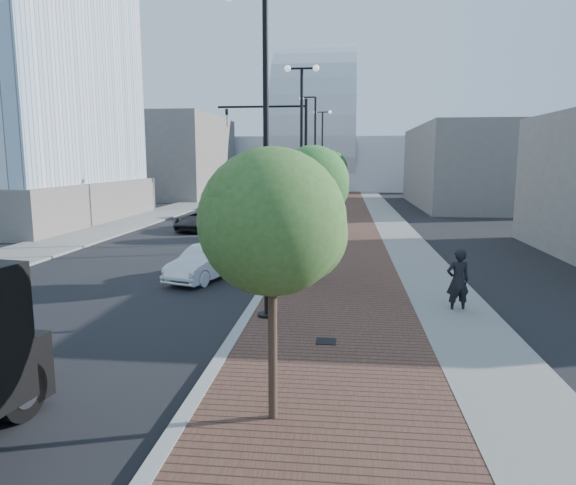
# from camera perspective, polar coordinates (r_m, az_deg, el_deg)

# --- Properties ---
(sidewalk) EXTENTS (7.00, 140.00, 0.12)m
(sidewalk) POSITION_cam_1_polar(r_m,az_deg,el_deg) (44.85, 7.07, 3.11)
(sidewalk) COLOR #4C2D23
(sidewalk) RESTS_ON ground
(concrete_strip) EXTENTS (2.40, 140.00, 0.13)m
(concrete_strip) POSITION_cam_1_polar(r_m,az_deg,el_deg) (44.97, 10.52, 3.05)
(concrete_strip) COLOR slate
(concrete_strip) RESTS_ON ground
(curb) EXTENTS (0.30, 140.00, 0.14)m
(curb) POSITION_cam_1_polar(r_m,az_deg,el_deg) (44.93, 2.60, 3.19)
(curb) COLOR gray
(curb) RESTS_ON ground
(west_sidewalk) EXTENTS (4.00, 140.00, 0.12)m
(west_sidewalk) POSITION_cam_1_polar(r_m,az_deg,el_deg) (47.54, -13.26, 3.27)
(west_sidewalk) COLOR slate
(west_sidewalk) RESTS_ON ground
(white_sedan) EXTENTS (2.56, 4.27, 1.33)m
(white_sedan) POSITION_cam_1_polar(r_m,az_deg,el_deg) (20.69, -8.96, -2.19)
(white_sedan) COLOR silver
(white_sedan) RESTS_ON ground
(dark_car_mid) EXTENTS (3.23, 5.53, 1.44)m
(dark_car_mid) POSITION_cam_1_polar(r_m,az_deg,el_deg) (35.26, -9.30, 2.53)
(dark_car_mid) COLOR black
(dark_car_mid) RESTS_ON ground
(dark_car_far) EXTENTS (3.09, 5.35, 1.46)m
(dark_car_far) POSITION_cam_1_polar(r_m,az_deg,el_deg) (46.70, -3.25, 4.22)
(dark_car_far) COLOR black
(dark_car_far) RESTS_ON ground
(pedestrian) EXTENTS (0.83, 0.64, 2.01)m
(pedestrian) POSITION_cam_1_polar(r_m,az_deg,el_deg) (16.72, 18.12, -4.04)
(pedestrian) COLOR black
(pedestrian) RESTS_ON ground
(streetlight_1) EXTENTS (1.44, 0.56, 9.21)m
(streetlight_1) POSITION_cam_1_polar(r_m,az_deg,el_deg) (14.79, -2.84, 7.80)
(streetlight_1) COLOR black
(streetlight_1) RESTS_ON ground
(streetlight_2) EXTENTS (1.72, 0.56, 9.28)m
(streetlight_2) POSITION_cam_1_polar(r_m,az_deg,el_deg) (26.70, 1.49, 9.40)
(streetlight_2) COLOR black
(streetlight_2) RESTS_ON ground
(streetlight_3) EXTENTS (1.44, 0.56, 9.21)m
(streetlight_3) POSITION_cam_1_polar(r_m,az_deg,el_deg) (38.67, 2.80, 8.58)
(streetlight_3) COLOR black
(streetlight_3) RESTS_ON ground
(streetlight_4) EXTENTS (1.72, 0.56, 9.28)m
(streetlight_4) POSITION_cam_1_polar(r_m,az_deg,el_deg) (50.65, 3.76, 9.23)
(streetlight_4) COLOR black
(streetlight_4) RESTS_ON ground
(traffic_mast) EXTENTS (5.09, 0.20, 8.00)m
(traffic_mast) POSITION_cam_1_polar(r_m,az_deg,el_deg) (29.77, 0.22, 9.68)
(traffic_mast) COLOR black
(traffic_mast) RESTS_ON ground
(tree_0) EXTENTS (2.54, 2.51, 4.89)m
(tree_0) POSITION_cam_1_polar(r_m,az_deg,el_deg) (8.77, -1.44, 2.22)
(tree_0) COLOR #382619
(tree_0) RESTS_ON ground
(tree_1) EXTENTS (2.75, 2.75, 5.21)m
(tree_1) POSITION_cam_1_polar(r_m,az_deg,el_deg) (19.68, 2.84, 6.61)
(tree_1) COLOR #382619
(tree_1) RESTS_ON ground
(tree_2) EXTENTS (2.62, 2.61, 4.68)m
(tree_2) POSITION_cam_1_polar(r_m,az_deg,el_deg) (31.68, 4.13, 6.69)
(tree_2) COLOR #382619
(tree_2) RESTS_ON ground
(tree_3) EXTENTS (2.82, 2.82, 5.43)m
(tree_3) POSITION_cam_1_polar(r_m,az_deg,el_deg) (43.65, 4.73, 8.17)
(tree_3) COLOR #382619
(tree_3) RESTS_ON ground
(convention_center) EXTENTS (50.00, 30.00, 50.00)m
(convention_center) POSITION_cam_1_polar(r_m,az_deg,el_deg) (89.74, 3.19, 9.91)
(convention_center) COLOR #AFB4B9
(convention_center) RESTS_ON ground
(commercial_block_nw) EXTENTS (14.00, 20.00, 10.00)m
(commercial_block_nw) POSITION_cam_1_polar(r_m,az_deg,el_deg) (68.51, -13.41, 9.11)
(commercial_block_nw) COLOR #625D58
(commercial_block_nw) RESTS_ON ground
(commercial_block_ne) EXTENTS (12.00, 22.00, 8.00)m
(commercial_block_ne) POSITION_cam_1_polar(r_m,az_deg,el_deg) (56.18, 19.99, 7.85)
(commercial_block_ne) COLOR #625D59
(commercial_block_ne) RESTS_ON ground
(utility_cover_1) EXTENTS (0.50, 0.50, 0.02)m
(utility_cover_1) POSITION_cam_1_polar(r_m,az_deg,el_deg) (13.40, 4.18, -10.74)
(utility_cover_1) COLOR black
(utility_cover_1) RESTS_ON sidewalk
(utility_cover_2) EXTENTS (0.50, 0.50, 0.02)m
(utility_cover_2) POSITION_cam_1_polar(r_m,az_deg,el_deg) (24.04, 5.13, -1.84)
(utility_cover_2) COLOR black
(utility_cover_2) RESTS_ON sidewalk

